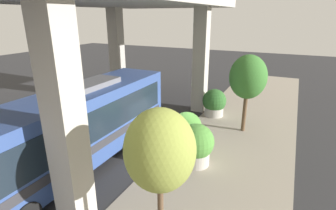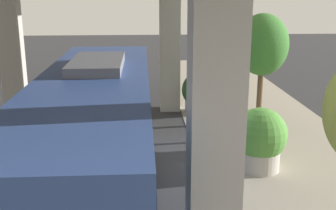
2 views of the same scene
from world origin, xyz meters
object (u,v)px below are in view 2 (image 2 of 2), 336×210
at_px(bus, 96,136).
at_px(planter_middle, 221,126).
at_px(fire_hydrant, 208,128).
at_px(planter_back, 260,139).
at_px(street_tree_near, 262,45).
at_px(planter_front, 199,93).

distance_m(bus, planter_middle, 5.23).
relative_size(fire_hydrant, planter_back, 0.54).
bearing_deg(bus, planter_middle, -136.68).
bearing_deg(fire_hydrant, street_tree_near, -138.60).
bearing_deg(planter_middle, planter_back, 127.31).
bearing_deg(planter_middle, bus, 43.32).
xyz_separation_m(planter_back, street_tree_near, (-1.27, -4.72, 2.27)).
xyz_separation_m(bus, fire_hydrant, (-3.52, -4.83, -1.46)).
relative_size(planter_middle, street_tree_near, 0.43).
height_order(planter_front, planter_middle, planter_middle).
relative_size(planter_front, planter_middle, 0.95).
distance_m(planter_middle, planter_back, 1.58).
xyz_separation_m(planter_front, planter_middle, (-0.06, 5.11, 0.10)).
bearing_deg(planter_middle, street_tree_near, -122.79).
bearing_deg(planter_front, street_tree_near, 144.20).
distance_m(planter_front, planter_back, 6.45).
relative_size(fire_hydrant, street_tree_near, 0.24).
bearing_deg(bus, street_tree_near, -130.50).
xyz_separation_m(fire_hydrant, planter_front, (-0.16, -3.81, 0.37)).
bearing_deg(planter_middle, fire_hydrant, -80.60).
height_order(fire_hydrant, planter_middle, planter_middle).
height_order(planter_front, planter_back, planter_back).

